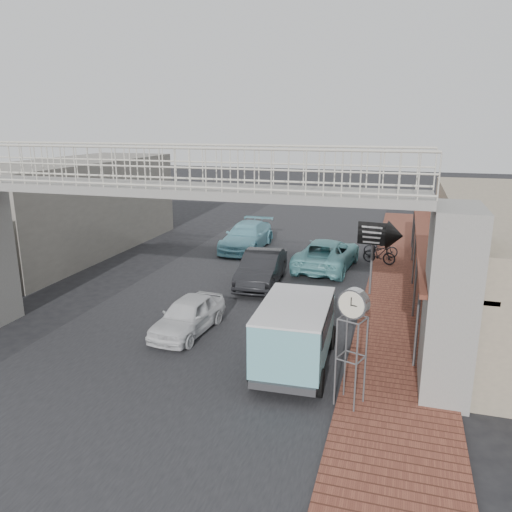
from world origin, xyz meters
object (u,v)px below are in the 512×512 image
Objects in this scene: street_clock at (353,309)px; dark_sedan at (262,268)px; white_hatchback at (188,315)px; angkot_curb at (327,254)px; angkot_van at (296,326)px; motorcycle_far at (379,254)px; angkot_far at (247,236)px; motorcycle_near at (381,248)px; arrow_sign at (393,236)px.

dark_sedan is at bearing 138.03° from street_clock.
angkot_curb is at bearing 73.99° from white_hatchback.
motorcycle_far is at bearing 79.38° from angkot_van.
dark_sedan is 4.10m from angkot_curb.
angkot_curb is 1.03× the size of angkot_far.
angkot_curb is 2.73m from motorcycle_far.
dark_sedan is at bearing 59.07° from angkot_curb.
angkot_curb is at bearing 140.13° from motorcycle_near.
dark_sedan reaches higher than white_hatchback.
motorcycle_far is 5.37m from arrow_sign.
arrow_sign is (0.66, 8.51, -0.01)m from street_clock.
angkot_van is at bearing 175.35° from motorcycle_near.
street_clock is (7.40, -14.79, 1.89)m from angkot_far.
angkot_curb is 5.59m from angkot_far.
motorcycle_far is (4.83, 4.55, -0.15)m from dark_sedan.
white_hatchback is at bearing -132.67° from arrow_sign.
motorcycle_near is 0.56× the size of arrow_sign.
angkot_van is 1.41× the size of street_clock.
motorcycle_near is at bearing 0.82° from angkot_far.
angkot_van is 1.38× the size of arrow_sign.
white_hatchback is 2.05× the size of motorcycle_near.
angkot_far is at bearing 92.91° from motorcycle_far.
white_hatchback is at bearing 171.09° from street_clock.
arrow_sign is (6.46, 5.38, 2.01)m from white_hatchback.
motorcycle_near is at bearing 68.00° from white_hatchback.
dark_sedan is 2.55× the size of motorcycle_near.
arrow_sign reaches higher than angkot_curb.
motorcycle_far is 0.54× the size of street_clock.
street_clock is (1.73, -1.63, 1.32)m from angkot_van.
angkot_curb is (2.40, 3.33, -0.01)m from dark_sedan.
motorcycle_near is at bearing 46.90° from dark_sedan.
angkot_far reaches higher than white_hatchback.
angkot_van reaches higher than angkot_far.
street_clock is 0.98× the size of arrow_sign.
angkot_far is at bearing 109.37° from dark_sedan.
angkot_far is at bearing 136.05° from street_clock.
angkot_far is 7.40m from motorcycle_near.
motorcycle_far is (2.43, 1.23, -0.14)m from angkot_curb.
dark_sedan reaches higher than motorcycle_near.
motorcycle_near is 0.58× the size of street_clock.
angkot_van reaches higher than motorcycle_near.
street_clock is at bearing -45.57° from angkot_van.
angkot_far is (-2.56, 5.91, 0.00)m from dark_sedan.
angkot_curb is at bearing 137.45° from arrow_sign.
motorcycle_near is (5.80, 11.72, -0.05)m from white_hatchback.
motorcycle_near is at bearing -127.81° from angkot_curb.
motorcycle_near is 14.99m from street_clock.
arrow_sign reaches higher than angkot_van.
dark_sedan reaches higher than angkot_curb.
angkot_curb is at bearing -27.11° from angkot_far.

